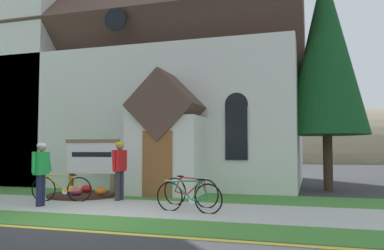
{
  "coord_description": "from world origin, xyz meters",
  "views": [
    {
      "loc": [
        4.79,
        -7.37,
        1.5
      ],
      "look_at": [
        1.14,
        4.73,
        2.29
      ],
      "focal_mm": 36.82,
      "sensor_mm": 36.0,
      "label": 1
    }
  ],
  "objects_px": {
    "bicycle_silver": "(189,196)",
    "cyclist_in_orange_jersey": "(120,166)",
    "roadside_conifer": "(326,50)",
    "cyclist_in_red_jersey": "(41,169)",
    "bicycle_orange": "(190,192)",
    "bicycle_red": "(62,188)",
    "church_sign": "(92,158)"
  },
  "relations": [
    {
      "from": "cyclist_in_orange_jersey",
      "to": "roadside_conifer",
      "type": "xyz_separation_m",
      "value": [
        6.03,
        4.72,
        4.18
      ]
    },
    {
      "from": "cyclist_in_orange_jersey",
      "to": "roadside_conifer",
      "type": "bearing_deg",
      "value": 38.05
    },
    {
      "from": "church_sign",
      "to": "bicycle_red",
      "type": "bearing_deg",
      "value": -87.89
    },
    {
      "from": "cyclist_in_red_jersey",
      "to": "bicycle_orange",
      "type": "bearing_deg",
      "value": 17.37
    },
    {
      "from": "cyclist_in_orange_jersey",
      "to": "roadside_conifer",
      "type": "relative_size",
      "value": 0.21
    },
    {
      "from": "church_sign",
      "to": "bicycle_orange",
      "type": "height_order",
      "value": "church_sign"
    },
    {
      "from": "bicycle_red",
      "to": "bicycle_silver",
      "type": "distance_m",
      "value": 4.2
    },
    {
      "from": "bicycle_silver",
      "to": "bicycle_orange",
      "type": "distance_m",
      "value": 1.02
    },
    {
      "from": "bicycle_orange",
      "to": "roadside_conifer",
      "type": "bearing_deg",
      "value": 54.82
    },
    {
      "from": "bicycle_silver",
      "to": "cyclist_in_orange_jersey",
      "type": "relative_size",
      "value": 1.0
    },
    {
      "from": "bicycle_orange",
      "to": "bicycle_silver",
      "type": "bearing_deg",
      "value": -74.46
    },
    {
      "from": "roadside_conifer",
      "to": "church_sign",
      "type": "bearing_deg",
      "value": -154.29
    },
    {
      "from": "bicycle_orange",
      "to": "cyclist_in_red_jersey",
      "type": "xyz_separation_m",
      "value": [
        -3.77,
        -1.18,
        0.6
      ]
    },
    {
      "from": "cyclist_in_red_jersey",
      "to": "cyclist_in_orange_jersey",
      "type": "relative_size",
      "value": 0.97
    },
    {
      "from": "bicycle_orange",
      "to": "cyclist_in_orange_jersey",
      "type": "height_order",
      "value": "cyclist_in_orange_jersey"
    },
    {
      "from": "bicycle_red",
      "to": "roadside_conifer",
      "type": "distance_m",
      "value": 10.45
    },
    {
      "from": "church_sign",
      "to": "bicycle_orange",
      "type": "bearing_deg",
      "value": -21.94
    },
    {
      "from": "bicycle_silver",
      "to": "bicycle_orange",
      "type": "relative_size",
      "value": 1.03
    },
    {
      "from": "cyclist_in_red_jersey",
      "to": "cyclist_in_orange_jersey",
      "type": "bearing_deg",
      "value": 49.78
    },
    {
      "from": "bicycle_orange",
      "to": "bicycle_red",
      "type": "bearing_deg",
      "value": -177.62
    },
    {
      "from": "church_sign",
      "to": "cyclist_in_orange_jersey",
      "type": "xyz_separation_m",
      "value": [
        1.57,
        -1.06,
        -0.18
      ]
    },
    {
      "from": "bicycle_silver",
      "to": "roadside_conifer",
      "type": "distance_m",
      "value": 8.59
    },
    {
      "from": "bicycle_silver",
      "to": "cyclist_in_red_jersey",
      "type": "distance_m",
      "value": 4.1
    },
    {
      "from": "bicycle_red",
      "to": "bicycle_silver",
      "type": "relative_size",
      "value": 1.01
    },
    {
      "from": "bicycle_silver",
      "to": "cyclist_in_red_jersey",
      "type": "bearing_deg",
      "value": -177.23
    },
    {
      "from": "bicycle_silver",
      "to": "roadside_conifer",
      "type": "bearing_deg",
      "value": 61.22
    },
    {
      "from": "bicycle_red",
      "to": "cyclist_in_red_jersey",
      "type": "xyz_separation_m",
      "value": [
        0.07,
        -1.02,
        0.61
      ]
    },
    {
      "from": "church_sign",
      "to": "bicycle_silver",
      "type": "relative_size",
      "value": 1.12
    },
    {
      "from": "bicycle_silver",
      "to": "cyclist_in_orange_jersey",
      "type": "height_order",
      "value": "cyclist_in_orange_jersey"
    },
    {
      "from": "church_sign",
      "to": "bicycle_orange",
      "type": "xyz_separation_m",
      "value": [
        3.91,
        -1.58,
        -0.82
      ]
    },
    {
      "from": "bicycle_red",
      "to": "bicycle_silver",
      "type": "height_order",
      "value": "bicycle_silver"
    },
    {
      "from": "bicycle_orange",
      "to": "church_sign",
      "type": "bearing_deg",
      "value": 158.06
    }
  ]
}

